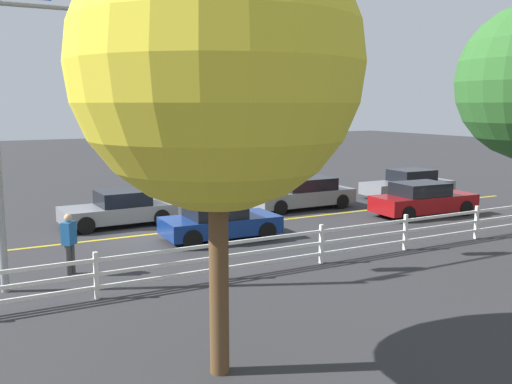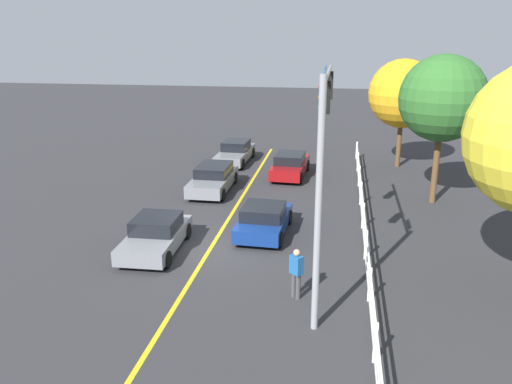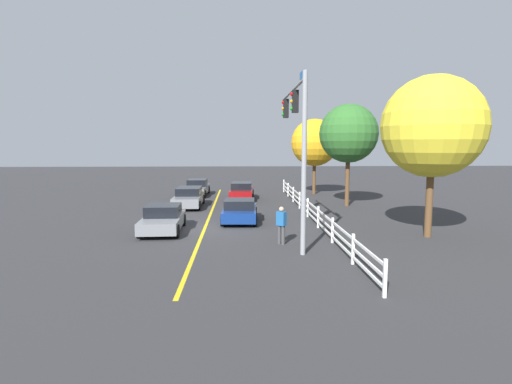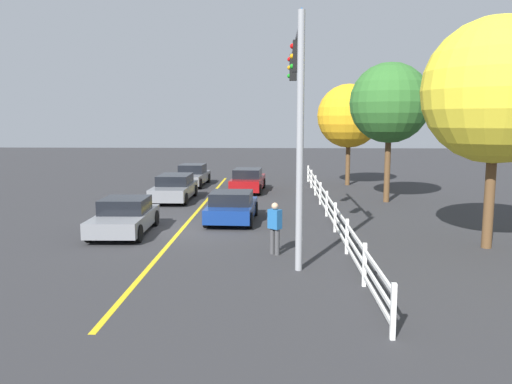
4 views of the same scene
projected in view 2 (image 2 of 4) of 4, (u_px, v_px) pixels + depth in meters
name	position (u px, v px, depth m)	size (l,w,h in m)	color
ground_plane	(212.00, 246.00, 20.91)	(120.00, 120.00, 0.00)	#2D2D30
lane_center_stripe	(232.00, 213.00, 24.67)	(28.00, 0.16, 0.01)	gold
signal_assembly	(324.00, 138.00, 15.70)	(7.66, 0.38, 7.35)	gray
car_0	(290.00, 165.00, 30.68)	(4.54, 2.06, 1.40)	maroon
car_1	(264.00, 220.00, 21.99)	(4.02, 2.10, 1.31)	navy
car_2	(213.00, 178.00, 27.95)	(4.73, 1.94, 1.37)	slate
car_3	(156.00, 235.00, 20.33)	(4.24, 2.05, 1.34)	slate
car_4	(235.00, 152.00, 33.97)	(4.77, 1.97, 1.39)	slate
pedestrian	(296.00, 271.00, 16.62)	(0.46, 0.47, 1.69)	#3F3F42
white_rail_fence	(363.00, 215.00, 22.63)	(26.10, 0.10, 1.15)	white
tree_1	(443.00, 99.00, 24.70)	(4.13, 4.13, 7.24)	brown
tree_2	(403.00, 94.00, 31.70)	(4.16, 4.16, 6.65)	brown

